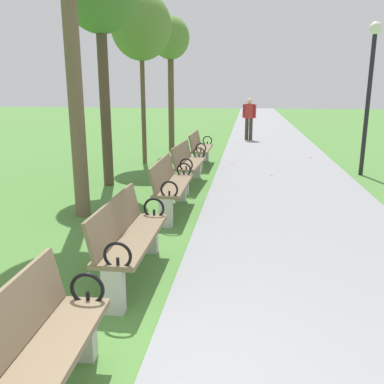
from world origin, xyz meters
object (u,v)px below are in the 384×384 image
object	(u,v)px
lamp_post	(371,76)
park_bench_1	(25,366)
tree_5	(170,41)
pedestrian_walking	(249,117)
park_bench_4	(188,163)
park_bench_5	(200,148)
park_bench_3	(171,185)
tree_4	(141,27)
park_bench_2	(129,237)

from	to	relation	value
lamp_post	park_bench_1	bearing A→B (deg)	-115.68
tree_5	pedestrian_walking	distance (m)	4.72
park_bench_1	park_bench_4	bearing A→B (deg)	90.00
park_bench_1	park_bench_5	size ratio (longest dim) A/B	1.01
park_bench_3	tree_4	bearing A→B (deg)	109.30
park_bench_3	park_bench_4	size ratio (longest dim) A/B	0.99
park_bench_4	tree_4	bearing A→B (deg)	122.31
park_bench_4	pedestrian_walking	xyz separation A→B (m)	(1.29, 7.99, 0.44)
tree_5	lamp_post	size ratio (longest dim) A/B	1.22
park_bench_4	pedestrian_walking	bearing A→B (deg)	80.86
tree_4	lamp_post	xyz separation A→B (m)	(5.57, -0.86, -1.27)
park_bench_2	tree_4	size ratio (longest dim) A/B	0.36
park_bench_2	pedestrian_walking	xyz separation A→B (m)	(1.29, 12.50, 0.44)
tree_5	pedestrian_walking	xyz separation A→B (m)	(2.55, 3.06, -2.53)
park_bench_1	tree_5	size ratio (longest dim) A/B	0.38
pedestrian_walking	lamp_post	size ratio (longest dim) A/B	0.47
lamp_post	tree_4	bearing A→B (deg)	171.22
park_bench_2	tree_4	distance (m)	7.82
park_bench_1	tree_5	bearing A→B (deg)	96.21
park_bench_3	pedestrian_walking	distance (m)	10.10
park_bench_2	lamp_post	distance (m)	7.55
tree_4	park_bench_2	bearing A→B (deg)	-77.29
tree_5	pedestrian_walking	world-z (taller)	tree_5
tree_4	pedestrian_walking	world-z (taller)	tree_4
pedestrian_walking	tree_5	bearing A→B (deg)	-129.77
pedestrian_walking	lamp_post	bearing A→B (deg)	-66.91
park_bench_1	tree_5	distance (m)	12.04
park_bench_3	park_bench_5	world-z (taller)	same
park_bench_3	park_bench_4	xyz separation A→B (m)	(0.00, 2.01, 0.00)
park_bench_2	park_bench_5	xyz separation A→B (m)	(0.00, 6.78, 0.00)
park_bench_5	park_bench_4	bearing A→B (deg)	-90.00
park_bench_2	tree_4	bearing A→B (deg)	102.71
park_bench_3	park_bench_2	bearing A→B (deg)	-90.00
park_bench_3	lamp_post	bearing A→B (deg)	42.42
tree_4	lamp_post	bearing A→B (deg)	-8.78
park_bench_3	tree_5	distance (m)	7.66
park_bench_4	tree_5	bearing A→B (deg)	104.36
park_bench_5	park_bench_1	bearing A→B (deg)	-90.00
tree_5	park_bench_5	bearing A→B (deg)	-64.54
lamp_post	park_bench_2	bearing A→B (deg)	-123.04
lamp_post	park_bench_5	bearing A→B (deg)	170.87
park_bench_2	park_bench_4	distance (m)	4.50
park_bench_3	pedestrian_walking	world-z (taller)	pedestrian_walking
park_bench_5	tree_5	xyz separation A→B (m)	(-1.26, 2.65, 2.97)
park_bench_1	park_bench_2	xyz separation A→B (m)	(-0.00, 2.17, 0.00)
park_bench_4	lamp_post	world-z (taller)	lamp_post
park_bench_2	pedestrian_walking	size ratio (longest dim) A/B	0.99
park_bench_5	pedestrian_walking	xyz separation A→B (m)	(1.29, 5.71, 0.44)
park_bench_1	park_bench_3	distance (m)	4.66
park_bench_4	tree_5	xyz separation A→B (m)	(-1.26, 4.93, 2.97)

